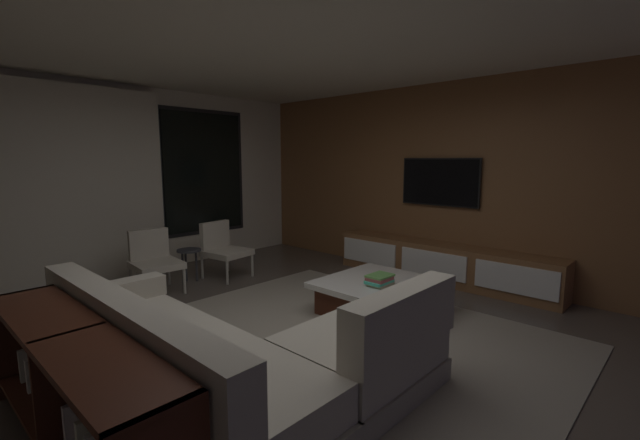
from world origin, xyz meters
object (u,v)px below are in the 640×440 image
book_stack_on_coffee_table (380,280)px  console_table_behind_couch (74,388)px  media_console (444,264)px  accent_chair_by_curtain (154,258)px  accent_chair_near_window (223,247)px  sectional_couch (229,360)px  coffee_table (380,297)px  side_stool (189,255)px  mounted_tv (440,182)px

book_stack_on_coffee_table → console_table_behind_couch: bearing=179.5°
media_console → console_table_behind_couch: 4.54m
book_stack_on_coffee_table → accent_chair_by_curtain: size_ratio=0.37×
accent_chair_by_curtain → accent_chair_near_window: bearing=-3.0°
sectional_couch → media_console: sectional_couch is taller
accent_chair_near_window → console_table_behind_couch: (-2.65, -2.52, -0.02)m
coffee_table → console_table_behind_couch: (-2.97, -0.04, 0.23)m
accent_chair_near_window → console_table_behind_couch: bearing=-136.4°
accent_chair_by_curtain → book_stack_on_coffee_table: bearing=-65.4°
book_stack_on_coffee_table → side_stool: book_stack_on_coffee_table is taller
coffee_table → side_stool: side_stool is taller
side_stool → media_console: 3.45m
mounted_tv → sectional_couch: bearing=-173.7°
accent_chair_near_window → console_table_behind_couch: accent_chair_near_window is taller
sectional_couch → accent_chair_by_curtain: (0.75, 2.70, 0.14)m
accent_chair_near_window → side_stool: (-0.48, 0.08, -0.06)m
accent_chair_near_window → side_stool: size_ratio=1.70×
mounted_tv → console_table_behind_couch: size_ratio=0.54×
media_console → mounted_tv: mounted_tv is taller
console_table_behind_couch → accent_chair_near_window: bearing=43.6°
sectional_couch → coffee_table: (2.05, 0.17, -0.10)m
console_table_behind_couch → coffee_table: bearing=0.9°
book_stack_on_coffee_table → media_console: (1.68, 0.12, -0.16)m
accent_chair_by_curtain → console_table_behind_couch: (-1.67, -2.57, -0.02)m
accent_chair_by_curtain → media_console: 3.79m
accent_chair_near_window → mounted_tv: bearing=-47.1°
coffee_table → console_table_behind_couch: size_ratio=0.55×
media_console → accent_chair_near_window: bearing=127.9°
coffee_table → console_table_behind_couch: bearing=-179.1°
side_stool → console_table_behind_couch: bearing=-129.7°
accent_chair_by_curtain → side_stool: accent_chair_by_curtain is taller
side_stool → console_table_behind_couch: console_table_behind_couch is taller
book_stack_on_coffee_table → media_console: media_console is taller
accent_chair_near_window → mounted_tv: (2.07, -2.23, 0.92)m
media_console → coffee_table: bearing=-178.2°
sectional_couch → accent_chair_by_curtain: 2.81m
book_stack_on_coffee_table → media_console: 1.69m
sectional_couch → console_table_behind_couch: size_ratio=1.19×
sectional_couch → book_stack_on_coffee_table: size_ratio=8.59×
accent_chair_by_curtain → mounted_tv: 3.92m
mounted_tv → media_console: bearing=-132.4°
coffee_table → mounted_tv: (1.75, 0.25, 1.16)m
media_console → mounted_tv: bearing=47.6°
book_stack_on_coffee_table → accent_chair_near_window: 2.56m
mounted_tv → console_table_behind_couch: mounted_tv is taller
sectional_couch → mounted_tv: bearing=6.3°
sectional_couch → side_stool: (1.25, 2.73, 0.08)m
sectional_couch → book_stack_on_coffee_table: sectional_couch is taller
coffee_table → side_stool: bearing=107.4°
accent_chair_by_curtain → media_console: bearing=-40.8°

